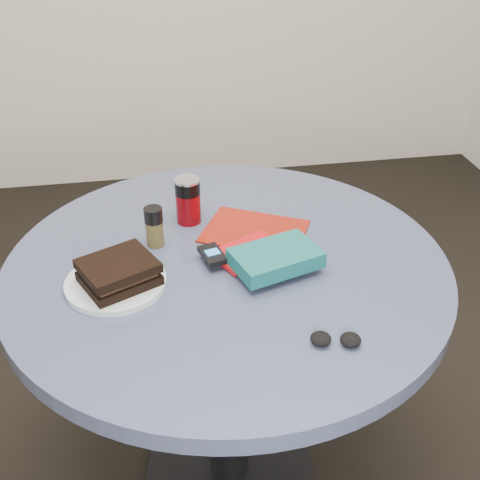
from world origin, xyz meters
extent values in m
plane|color=black|center=(0.00, 0.00, 0.00)|extent=(4.00, 4.00, 0.00)
cylinder|color=black|center=(0.00, 0.00, 0.01)|extent=(0.48, 0.48, 0.03)
cylinder|color=black|center=(0.00, 0.00, 0.37)|extent=(0.11, 0.11, 0.68)
cylinder|color=#373F5B|center=(0.00, 0.00, 0.73)|extent=(1.00, 1.00, 0.04)
cylinder|color=silver|center=(-0.25, -0.06, 0.76)|extent=(0.23, 0.23, 0.01)
cube|color=black|center=(-0.24, -0.06, 0.77)|extent=(0.18, 0.17, 0.02)
cube|color=black|center=(-0.24, -0.06, 0.79)|extent=(0.16, 0.15, 0.01)
cube|color=black|center=(-0.24, -0.06, 0.81)|extent=(0.18, 0.17, 0.02)
cylinder|color=#69050B|center=(-0.07, 0.19, 0.79)|extent=(0.07, 0.07, 0.08)
cylinder|color=black|center=(-0.07, 0.19, 0.84)|extent=(0.07, 0.07, 0.03)
cylinder|color=silver|center=(-0.07, 0.19, 0.86)|extent=(0.07, 0.07, 0.01)
cylinder|color=#453D1D|center=(-0.16, 0.09, 0.78)|extent=(0.05, 0.05, 0.06)
cylinder|color=black|center=(-0.16, 0.09, 0.83)|extent=(0.05, 0.05, 0.03)
cube|color=maroon|center=(0.08, 0.11, 0.75)|extent=(0.29, 0.27, 0.00)
cube|color=#AF0D12|center=(0.05, 0.01, 0.76)|extent=(0.18, 0.16, 0.01)
cube|color=#115053|center=(0.10, -0.06, 0.78)|extent=(0.21, 0.17, 0.04)
cube|color=black|center=(-0.03, -0.01, 0.77)|extent=(0.06, 0.09, 0.01)
cube|color=blue|center=(-0.03, -0.01, 0.78)|extent=(0.04, 0.03, 0.00)
ellipsoid|color=black|center=(0.13, -0.30, 0.76)|extent=(0.05, 0.05, 0.02)
ellipsoid|color=black|center=(0.18, -0.32, 0.76)|extent=(0.05, 0.05, 0.02)
camera|label=1|loc=(-0.16, -1.11, 1.51)|focal=45.00mm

